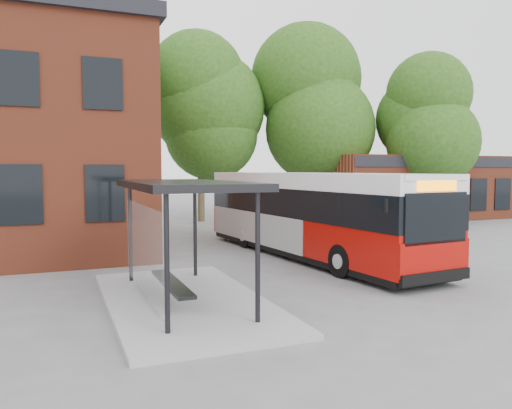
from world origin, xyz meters
name	(u,v)px	position (x,y,z in m)	size (l,w,h in m)	color
ground	(329,279)	(0.00, 0.00, 0.00)	(100.00, 100.00, 0.00)	#5F5F61
shop_row	(419,187)	(15.00, 14.00, 2.00)	(14.00, 6.20, 4.00)	brown
bus_shelter	(184,242)	(-4.50, -1.00, 1.45)	(3.60, 7.00, 2.90)	black
bike_rail	(384,224)	(9.28, 10.00, 0.19)	(5.20, 0.10, 0.38)	black
tree_0	(78,125)	(-6.00, 16.00, 5.50)	(7.92, 7.92, 11.00)	#214412
tree_1	(201,135)	(1.00, 17.00, 5.20)	(7.92, 7.92, 10.40)	#214412
tree_2	(311,133)	(8.00, 16.00, 5.50)	(7.92, 7.92, 11.00)	#214412
tree_3	(416,145)	(13.00, 12.00, 4.64)	(7.04, 7.04, 9.28)	#214412
city_bus	(309,215)	(1.19, 3.51, 1.51)	(2.54, 11.90, 3.02)	#A00B05
bicycle_0	(346,223)	(6.38, 9.23, 0.42)	(0.56, 1.60, 0.84)	black
bicycle_1	(361,219)	(7.85, 10.10, 0.49)	(0.46, 1.63, 0.98)	black
bicycle_2	(379,221)	(8.59, 9.53, 0.44)	(0.58, 1.67, 0.88)	black
bicycle_3	(359,218)	(8.31, 10.91, 0.45)	(0.42, 1.50, 0.90)	black
bicycle_4	(375,219)	(8.85, 10.20, 0.48)	(0.63, 1.81, 0.95)	#3F090C
bicycle_5	(389,216)	(10.05, 10.61, 0.54)	(0.50, 1.78, 1.07)	black
bicycle_6	(396,216)	(10.81, 10.93, 0.47)	(0.62, 1.78, 0.94)	#26252C
bicycle_7	(414,216)	(11.20, 9.92, 0.55)	(0.52, 1.83, 1.10)	#0B3412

